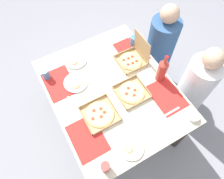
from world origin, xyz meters
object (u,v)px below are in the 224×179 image
object	(u,v)px
pizza_box_corner_left	(133,58)
cup_clear_right	(46,74)
pizza_box_center	(100,114)
cup_clear_left	(134,41)
plate_near_right	(131,148)
cup_dark	(105,167)
plate_near_left	(75,60)
plate_far_left	(76,83)
soda_bottle	(162,70)
diner_right_seat	(192,90)
pizza_box_corner_right	(132,92)
condiment_bowl	(193,117)
diner_left_seat	(159,51)

from	to	relation	value
pizza_box_corner_left	cup_clear_right	world-z (taller)	pizza_box_corner_left
pizza_box_center	cup_clear_left	size ratio (longest dim) A/B	2.75
plate_near_right	cup_dark	distance (m)	0.26
plate_near_left	cup_clear_right	world-z (taller)	cup_clear_right
pizza_box_corner_left	plate_near_right	distance (m)	0.89
plate_far_left	plate_near_right	distance (m)	0.79
plate_far_left	cup_dark	bearing A→B (deg)	-8.39
cup_clear_left	cup_clear_right	distance (m)	0.96
pizza_box_center	plate_far_left	bearing A→B (deg)	-173.14
soda_bottle	diner_right_seat	xyz separation A→B (m)	(0.19, 0.35, -0.38)
cup_clear_right	soda_bottle	bearing A→B (deg)	60.25
plate_far_left	pizza_box_corner_right	bearing A→B (deg)	49.32
pizza_box_corner_right	condiment_bowl	distance (m)	0.58
diner_left_seat	pizza_box_center	bearing A→B (deg)	-65.30
cup_dark	diner_right_seat	world-z (taller)	diner_right_seat
pizza_box_corner_left	pizza_box_corner_right	world-z (taller)	pizza_box_corner_left
cup_dark	cup_clear_right	world-z (taller)	cup_clear_right
plate_far_left	cup_dark	xyz separation A→B (m)	(0.82, -0.12, 0.04)
plate_far_left	cup_clear_right	bearing A→B (deg)	-132.62
plate_near_right	diner_right_seat	bearing A→B (deg)	104.61
pizza_box_corner_right	cup_dark	bearing A→B (deg)	-48.42
pizza_box_corner_right	diner_right_seat	xyz separation A→B (m)	(0.19, 0.67, -0.26)
soda_bottle	plate_near_left	bearing A→B (deg)	-133.41
plate_near_left	plate_near_right	bearing A→B (deg)	1.30
pizza_box_corner_right	soda_bottle	bearing A→B (deg)	91.35
pizza_box_center	pizza_box_corner_left	bearing A→B (deg)	122.64
pizza_box_corner_right	plate_far_left	size ratio (longest dim) A/B	1.19
plate_near_right	cup_dark	size ratio (longest dim) A/B	2.01
plate_far_left	diner_left_seat	bearing A→B (deg)	94.08
cup_dark	diner_right_seat	xyz separation A→B (m)	(-0.28, 1.20, -0.30)
pizza_box_center	cup_dark	size ratio (longest dim) A/B	2.84
diner_left_seat	soda_bottle	bearing A→B (deg)	-40.03
plate_near_left	pizza_box_center	bearing A→B (deg)	-5.20
plate_far_left	diner_right_seat	xyz separation A→B (m)	(0.53, 1.08, -0.25)
plate_far_left	cup_clear_right	xyz separation A→B (m)	(-0.20, -0.22, 0.04)
soda_bottle	diner_right_seat	world-z (taller)	diner_right_seat
plate_near_right	cup_clear_right	distance (m)	1.04
plate_near_left	soda_bottle	xyz separation A→B (m)	(0.59, 0.62, 0.12)
pizza_box_corner_right	diner_right_seat	size ratio (longest dim) A/B	0.24
plate_far_left	plate_near_right	size ratio (longest dim) A/B	1.13
cup_dark	condiment_bowl	bearing A→B (deg)	89.52
condiment_bowl	plate_near_right	bearing A→B (deg)	-93.83
pizza_box_center	cup_clear_left	xyz separation A→B (m)	(-0.55, 0.69, 0.04)
pizza_box_center	plate_near_right	world-z (taller)	pizza_box_center
pizza_box_center	cup_clear_right	bearing A→B (deg)	-156.15
plate_far_left	cup_clear_left	bearing A→B (deg)	101.56
soda_bottle	diner_left_seat	distance (m)	0.66
pizza_box_corner_left	plate_far_left	world-z (taller)	pizza_box_corner_left
plate_near_left	diner_left_seat	xyz separation A→B (m)	(0.17, 0.97, -0.25)
pizza_box_center	condiment_bowl	xyz separation A→B (m)	(0.43, 0.69, 0.01)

